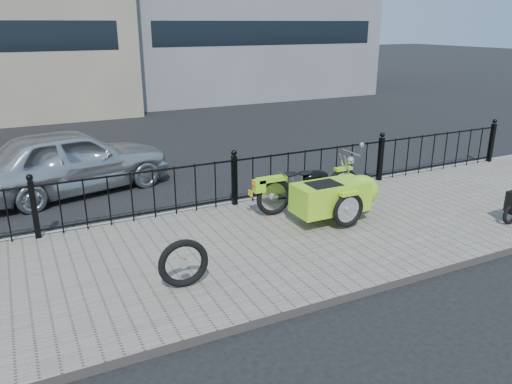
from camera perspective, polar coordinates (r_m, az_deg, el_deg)
name	(u,v)px	position (r m, az deg, el deg)	size (l,w,h in m)	color
ground	(266,234)	(8.55, 1.15, -4.86)	(120.00, 120.00, 0.00)	black
sidewalk	(280,242)	(8.13, 2.80, -5.73)	(30.00, 3.80, 0.12)	#6C645B
curb	(232,205)	(9.74, -2.77, -1.48)	(30.00, 0.10, 0.12)	gray
iron_fence	(234,181)	(9.44, -2.48, 1.25)	(14.11, 0.11, 1.08)	black
motorcycle_sidecar	(334,193)	(8.87, 8.92, -0.08)	(2.28, 1.48, 0.98)	black
spare_tire	(183,263)	(6.63, -8.29, -8.07)	(0.68, 0.68, 0.10)	black
sedan_car	(72,161)	(11.15, -20.32, 3.38)	(1.63, 4.05, 1.38)	silver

